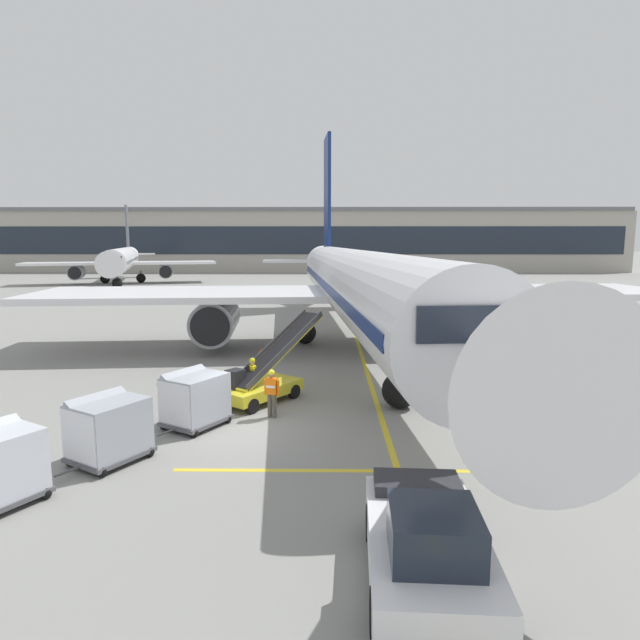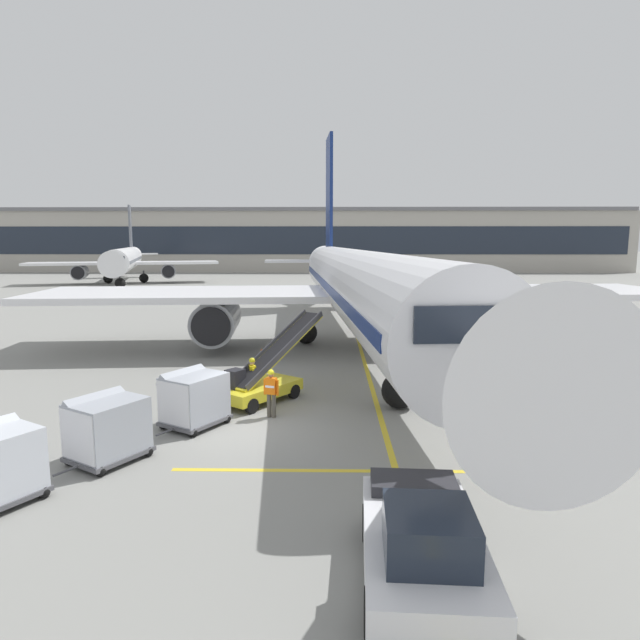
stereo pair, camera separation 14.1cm
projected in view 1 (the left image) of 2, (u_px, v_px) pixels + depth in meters
ground_plane at (245, 430)px, 17.73m from camera, size 600.00×600.00×0.00m
parked_airplane at (356, 285)px, 31.40m from camera, size 37.24×47.36×15.64m
belt_loader at (264, 378)px, 20.91m from camera, size 4.08×4.92×3.26m
baggage_cart_lead at (194, 398)px, 17.99m from camera, size 2.40×2.75×1.91m
baggage_cart_second at (108, 427)px, 15.11m from camera, size 2.40×2.75×1.91m
pushback_tug at (427, 543)px, 9.64m from camera, size 2.33×4.50×1.83m
ground_crew_by_loader at (253, 377)px, 20.77m from camera, size 0.35×0.55×1.74m
ground_crew_by_carts at (272, 390)px, 18.89m from camera, size 0.55×0.34×1.74m
ground_crew_marshaller at (186, 397)px, 18.02m from camera, size 0.57×0.29×1.74m
safety_cone_engine_keepout at (261, 355)px, 27.83m from camera, size 0.59×0.59×0.68m
apron_guidance_line_lead_in at (360, 349)px, 31.09m from camera, size 0.20×110.00×0.01m
apron_guidance_line_stop_bar at (393, 471)px, 14.59m from camera, size 12.00×0.20×0.01m
terminal_building at (297, 240)px, 111.55m from camera, size 131.75×14.95×12.68m
distant_airplane at (122, 260)px, 78.21m from camera, size 27.12×34.82×12.16m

